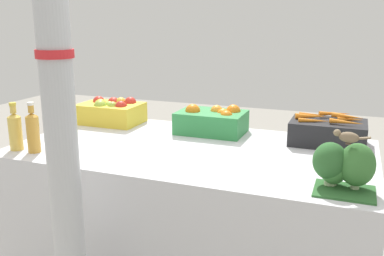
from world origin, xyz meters
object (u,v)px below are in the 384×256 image
object	(u,v)px
carrot_crate	(328,132)
juice_bottle_amber	(33,131)
apple_crate	(111,111)
orange_crate	(213,121)
sparrow_bird	(348,137)
broccoli_pile	(342,165)
support_pole	(57,88)
juice_bottle_golden	(15,130)

from	to	relation	value
carrot_crate	juice_bottle_amber	world-z (taller)	juice_bottle_amber
apple_crate	orange_crate	xyz separation A→B (m)	(0.66, 0.00, -0.00)
sparrow_bird	apple_crate	bearing A→B (deg)	-16.91
carrot_crate	broccoli_pile	world-z (taller)	broccoli_pile
support_pole	carrot_crate	xyz separation A→B (m)	(0.86, 1.03, -0.33)
juice_bottle_golden	sparrow_bird	size ratio (longest dim) A/B	1.75
juice_bottle_amber	sparrow_bird	xyz separation A→B (m)	(1.42, 0.03, 0.11)
support_pole	apple_crate	distance (m)	1.16
apple_crate	carrot_crate	size ratio (longest dim) A/B	1.00
broccoli_pile	juice_bottle_golden	bearing A→B (deg)	-178.16
orange_crate	broccoli_pile	bearing A→B (deg)	-40.43
support_pole	juice_bottle_amber	bearing A→B (deg)	141.12
sparrow_bird	support_pole	bearing A→B (deg)	30.18
support_pole	apple_crate	xyz separation A→B (m)	(-0.43, 1.03, -0.32)
carrot_crate	juice_bottle_golden	size ratio (longest dim) A/B	1.58
support_pole	apple_crate	bearing A→B (deg)	112.85
orange_crate	support_pole	bearing A→B (deg)	-102.61
support_pole	sparrow_bird	distance (m)	1.05
carrot_crate	broccoli_pile	distance (m)	0.62
support_pole	juice_bottle_amber	xyz separation A→B (m)	(-0.46, 0.37, -0.29)
juice_bottle_golden	support_pole	bearing A→B (deg)	-33.11
broccoli_pile	juice_bottle_amber	world-z (taller)	juice_bottle_amber
apple_crate	sparrow_bird	distance (m)	1.53
apple_crate	juice_bottle_amber	xyz separation A→B (m)	(-0.03, -0.66, 0.03)
apple_crate	juice_bottle_amber	bearing A→B (deg)	-92.56
apple_crate	support_pole	bearing A→B (deg)	-67.15
support_pole	juice_bottle_amber	world-z (taller)	support_pole
carrot_crate	juice_bottle_golden	world-z (taller)	juice_bottle_golden
juice_bottle_golden	juice_bottle_amber	xyz separation A→B (m)	(0.11, 0.00, 0.01)
support_pole	apple_crate	world-z (taller)	support_pole
carrot_crate	apple_crate	bearing A→B (deg)	-179.96
apple_crate	sparrow_bird	world-z (taller)	sparrow_bird
orange_crate	juice_bottle_golden	world-z (taller)	juice_bottle_golden
broccoli_pile	juice_bottle_amber	xyz separation A→B (m)	(-1.41, -0.05, 0.01)
orange_crate	carrot_crate	bearing A→B (deg)	0.01
apple_crate	broccoli_pile	bearing A→B (deg)	-23.78
carrot_crate	juice_bottle_amber	bearing A→B (deg)	-153.52
juice_bottle_amber	sparrow_bird	distance (m)	1.42
orange_crate	sparrow_bird	xyz separation A→B (m)	(0.73, -0.63, 0.14)
sparrow_bird	juice_bottle_golden	bearing A→B (deg)	8.45
juice_bottle_golden	sparrow_bird	world-z (taller)	juice_bottle_golden
carrot_crate	broccoli_pile	bearing A→B (deg)	-81.68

